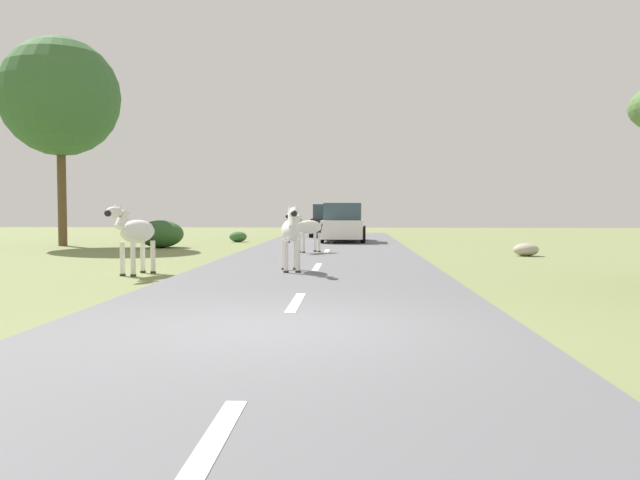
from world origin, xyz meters
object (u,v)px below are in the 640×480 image
(car_0, at_px, (328,222))
(rock_0, at_px, (526,250))
(bush_0, at_px, (238,237))
(tree_2, at_px, (60,97))
(zebra_2, at_px, (307,228))
(bush_2, at_px, (161,234))
(zebra_0, at_px, (291,232))
(zebra_1, at_px, (135,233))
(car_1, at_px, (343,224))

(car_0, height_order, rock_0, car_0)
(bush_0, relative_size, rock_0, 1.00)
(rock_0, bearing_deg, tree_2, 164.56)
(tree_2, xyz_separation_m, rock_0, (17.55, -4.85, -5.89))
(zebra_2, height_order, car_0, car_0)
(car_0, height_order, tree_2, tree_2)
(car_0, xyz_separation_m, bush_2, (-6.26, -9.61, -0.31))
(zebra_0, xyz_separation_m, rock_0, (7.02, 5.92, -0.77))
(zebra_1, relative_size, tree_2, 0.20)
(zebra_2, distance_m, car_1, 7.42)
(zebra_0, xyz_separation_m, bush_2, (-6.11, 9.75, -0.44))
(rock_0, bearing_deg, car_1, 126.89)
(zebra_2, bearing_deg, tree_2, 30.40)
(zebra_0, relative_size, rock_0, 2.04)
(zebra_0, height_order, car_1, car_1)
(tree_2, bearing_deg, bush_2, -12.91)
(zebra_1, xyz_separation_m, rock_0, (10.53, 6.41, -0.76))
(car_0, bearing_deg, car_1, 96.99)
(car_0, distance_m, rock_0, 15.11)
(zebra_2, height_order, car_1, car_1)
(bush_2, bearing_deg, zebra_0, -57.94)
(zebra_1, bearing_deg, zebra_0, -154.17)
(car_0, xyz_separation_m, car_1, (0.88, -5.47, 0.00))
(tree_2, xyz_separation_m, bush_2, (4.42, -1.01, -5.56))
(car_1, xyz_separation_m, tree_2, (-11.56, -3.13, 5.25))
(car_0, bearing_deg, rock_0, 114.93)
(zebra_2, xyz_separation_m, rock_0, (7.11, -0.64, -0.68))
(zebra_0, relative_size, zebra_1, 0.98)
(bush_2, height_order, rock_0, bush_2)
(car_1, distance_m, bush_2, 8.26)
(zebra_0, height_order, tree_2, tree_2)
(zebra_1, distance_m, bush_0, 14.77)
(zebra_0, distance_m, zebra_2, 6.56)
(tree_2, relative_size, bush_0, 10.58)
(tree_2, relative_size, bush_2, 4.74)
(zebra_2, xyz_separation_m, tree_2, (-10.44, 4.21, 5.21))
(car_0, xyz_separation_m, bush_0, (-4.01, -5.11, -0.61))
(bush_0, bearing_deg, tree_2, -152.39)
(zebra_1, relative_size, rock_0, 2.08)
(tree_2, bearing_deg, zebra_0, -45.63)
(zebra_0, bearing_deg, zebra_2, -99.15)
(zebra_2, relative_size, tree_2, 0.16)
(bush_2, bearing_deg, zebra_2, -27.96)
(zebra_1, distance_m, car_1, 15.09)
(car_0, distance_m, bush_2, 11.47)
(tree_2, distance_m, bush_2, 7.17)
(zebra_1, distance_m, tree_2, 14.22)
(zebra_2, height_order, bush_0, zebra_2)
(bush_0, bearing_deg, zebra_2, -63.92)
(zebra_0, xyz_separation_m, car_0, (0.16, 19.36, -0.13))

